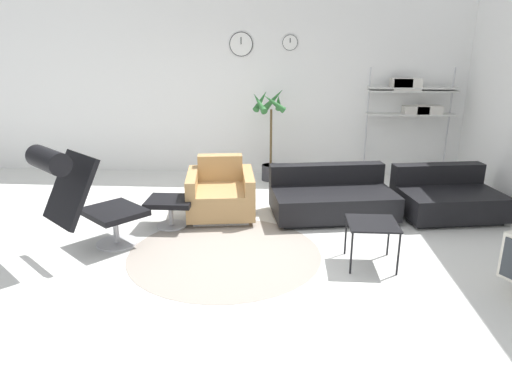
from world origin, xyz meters
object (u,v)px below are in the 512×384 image
Objects in this scene: lounge_chair at (79,190)px; shelf_unit at (412,97)px; couch_second at (446,199)px; ottoman at (170,205)px; side_table at (372,226)px; couch_low at (331,198)px; potted_plant at (270,138)px; armchair_red at (221,195)px.

lounge_chair is 5.06m from shelf_unit.
ottoman is at bearing 0.39° from couch_second.
side_table is at bearing 39.78° from lounge_chair.
shelf_unit reaches higher than side_table.
couch_low is 1.45m from couch_second.
lounge_chair is at bearing 16.89° from couch_low.
potted_plant reaches higher than ottoman.
couch_second is 0.91× the size of potted_plant.
armchair_red is 0.67× the size of potted_plant.
lounge_chair is 0.79× the size of potted_plant.
armchair_red is (0.54, 0.42, 0.00)m from ottoman.
side_table is 0.32× the size of potted_plant.
couch_low is at bearing -127.32° from shelf_unit.
couch_low is 1.83m from potted_plant.
armchair_red is 3.46m from shelf_unit.
ottoman is 0.37× the size of potted_plant.
ottoman is at bearing 30.29° from armchair_red.
ottoman is 1.14× the size of side_table.
lounge_chair reaches higher than armchair_red.
lounge_chair is at bearing 9.36° from couch_second.
side_table is 0.27× the size of shelf_unit.
armchair_red is 2.85m from couch_second.
ottoman is at bearing 158.67° from side_table.
armchair_red is at bearing -146.03° from shelf_unit.
couch_second is at bearing 175.60° from armchair_red.
shelf_unit reaches higher than couch_low.
shelf_unit is at bearing 78.51° from lounge_chair.
ottoman is 2.00m from couch_low.
armchair_red is 2.10m from side_table.
couch_second reaches higher than ottoman.
couch_low is at bearing 100.67° from side_table.
ottoman is 0.31× the size of shelf_unit.
couch_low is 2.47m from shelf_unit.
side_table is at bearing 90.97° from couch_low.
potted_plant is (-2.29, 1.47, 0.46)m from couch_second.
couch_low is 1.11× the size of potted_plant.
shelf_unit is at bearing 5.24° from potted_plant.
couch_second is at bearing -32.62° from potted_plant.
side_table is at bearing 134.28° from armchair_red.
potted_plant reaches higher than side_table.
potted_plant is (0.55, 1.64, 0.41)m from armchair_red.
ottoman is at bearing -117.82° from potted_plant.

